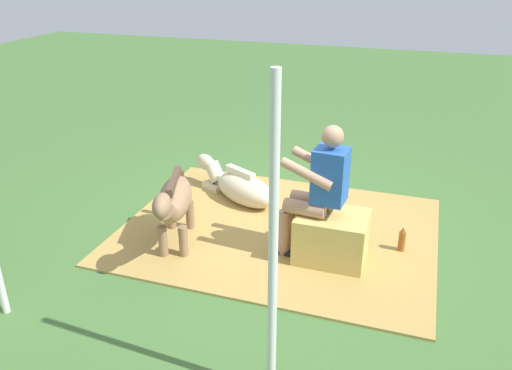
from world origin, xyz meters
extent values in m
plane|color=#426B33|center=(0.00, 0.00, 0.00)|extent=(24.00, 24.00, 0.00)
cube|color=#AD8C47|center=(-0.11, 0.01, 0.01)|extent=(3.29, 2.60, 0.02)
cube|color=tan|center=(-0.75, 0.40, 0.25)|extent=(0.67, 0.53, 0.49)
cylinder|color=tan|center=(-0.50, 0.48, 0.56)|extent=(0.41, 0.17, 0.14)
cylinder|color=tan|center=(-0.30, 0.46, 0.25)|extent=(0.11, 0.11, 0.49)
cube|color=black|center=(-0.30, 0.46, 0.03)|extent=(0.23, 0.12, 0.06)
cylinder|color=tan|center=(-0.51, 0.28, 0.56)|extent=(0.41, 0.17, 0.14)
cylinder|color=tan|center=(-0.31, 0.26, 0.25)|extent=(0.11, 0.11, 0.49)
cube|color=black|center=(-0.31, 0.26, 0.03)|extent=(0.23, 0.12, 0.06)
cube|color=#2659B2|center=(-0.70, 0.40, 0.89)|extent=(0.32, 0.30, 0.52)
cylinder|color=tan|center=(-0.51, 0.54, 0.94)|extent=(0.51, 0.13, 0.26)
cylinder|color=tan|center=(-0.54, 0.22, 0.94)|extent=(0.51, 0.13, 0.26)
sphere|color=tan|center=(-0.70, 0.40, 1.27)|extent=(0.20, 0.20, 0.20)
ellipsoid|color=#8C6B4C|center=(0.81, 0.58, 0.51)|extent=(0.57, 0.90, 0.34)
cylinder|color=#8C6B4C|center=(0.63, 0.81, 0.17)|extent=(0.09, 0.09, 0.34)
cylinder|color=#8C6B4C|center=(0.82, 0.87, 0.17)|extent=(0.09, 0.09, 0.34)
cylinder|color=#8C6B4C|center=(0.80, 0.28, 0.17)|extent=(0.09, 0.09, 0.34)
cylinder|color=#8C6B4C|center=(0.99, 0.34, 0.17)|extent=(0.09, 0.09, 0.34)
cylinder|color=#8C6B4C|center=(0.65, 1.05, 0.61)|extent=(0.29, 0.40, 0.33)
ellipsoid|color=#8C6B4C|center=(0.59, 1.22, 0.77)|extent=(0.25, 0.35, 0.20)
cube|color=#4D3A2A|center=(0.81, 0.58, 0.70)|extent=(0.25, 0.59, 0.08)
cylinder|color=#4D3A2A|center=(0.96, 0.13, 0.46)|extent=(0.07, 0.07, 0.30)
ellipsoid|color=beige|center=(0.45, -0.51, 0.18)|extent=(0.97, 0.76, 0.36)
cube|color=beige|center=(0.93, -0.76, 0.05)|extent=(0.36, 0.34, 0.10)
cylinder|color=beige|center=(0.95, -0.77, 0.24)|extent=(0.34, 0.29, 0.30)
ellipsoid|color=beige|center=(1.11, -0.85, 0.32)|extent=(0.34, 0.28, 0.20)
cube|color=#F2EDC5|center=(0.53, -0.55, 0.38)|extent=(0.43, 0.27, 0.08)
cylinder|color=brown|center=(-1.40, 0.03, 0.11)|extent=(0.07, 0.07, 0.23)
cone|color=brown|center=(-1.40, 0.03, 0.26)|extent=(0.06, 0.06, 0.06)
cylinder|color=silver|center=(-0.69, 2.18, 1.11)|extent=(0.06, 0.06, 2.23)
camera|label=1|loc=(-1.43, 4.72, 2.77)|focal=36.18mm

